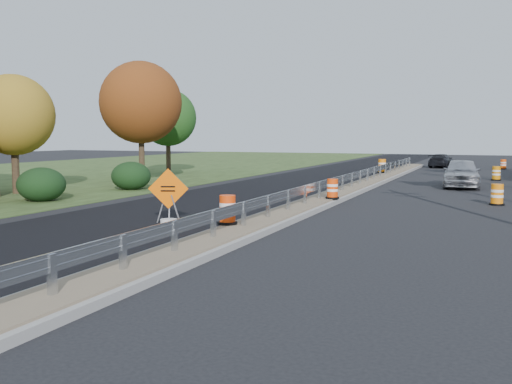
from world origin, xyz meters
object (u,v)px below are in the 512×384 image
at_px(barrel_shoulder_mid, 496,174).
at_px(car_silver, 462,173).
at_px(barrel_median_mid, 332,189).
at_px(barrel_median_far, 382,166).
at_px(caution_sign, 169,210).
at_px(barrel_shoulder_near, 497,195).
at_px(car_dark_far, 441,161).
at_px(barrel_median_near, 228,210).
at_px(barrel_shoulder_far, 503,165).

bearing_deg(barrel_shoulder_mid, car_silver, -107.04).
distance_m(barrel_median_mid, barrel_median_far, 17.68).
relative_size(caution_sign, barrel_shoulder_mid, 2.00).
bearing_deg(barrel_shoulder_near, car_dark_far, 99.17).
bearing_deg(car_dark_far, barrel_median_near, 91.49).
bearing_deg(barrel_median_mid, car_dark_far, 86.45).
xyz_separation_m(barrel_shoulder_far, car_dark_far, (-5.14, 0.81, 0.21)).
xyz_separation_m(barrel_median_near, barrel_shoulder_far, (8.13, 37.70, -0.25)).
relative_size(barrel_shoulder_mid, car_dark_far, 0.22).
height_order(barrel_median_far, car_dark_far, car_dark_far).
xyz_separation_m(caution_sign, barrel_median_far, (2.45, 25.03, 0.23)).
bearing_deg(car_silver, caution_sign, -117.81).
height_order(barrel_shoulder_near, car_silver, car_silver).
xyz_separation_m(barrel_median_far, barrel_shoulder_near, (7.55, -15.40, -0.27)).
height_order(barrel_median_near, car_silver, car_silver).
distance_m(barrel_median_mid, barrel_shoulder_far, 30.51).
height_order(caution_sign, barrel_median_far, caution_sign).
bearing_deg(car_dark_far, barrel_median_mid, 92.39).
height_order(barrel_median_near, barrel_shoulder_near, barrel_median_near).
distance_m(car_silver, car_dark_far, 20.29).
bearing_deg(barrel_median_near, caution_sign, 165.49).
bearing_deg(barrel_median_mid, barrel_shoulder_mid, 68.45).
bearing_deg(barrel_median_far, car_silver, -51.70).
relative_size(barrel_median_mid, barrel_shoulder_near, 0.95).
relative_size(barrel_median_far, car_silver, 0.20).
bearing_deg(barrel_median_mid, barrel_shoulder_far, 76.68).
bearing_deg(barrel_shoulder_mid, barrel_median_mid, -111.55).
height_order(barrel_shoulder_mid, car_dark_far, car_dark_far).
xyz_separation_m(barrel_shoulder_near, car_silver, (-1.82, 8.15, 0.39)).
xyz_separation_m(barrel_shoulder_mid, barrel_shoulder_far, (0.58, 13.36, -0.04)).
height_order(barrel_median_mid, barrel_shoulder_far, barrel_median_mid).
xyz_separation_m(barrel_median_mid, barrel_shoulder_mid, (6.45, 16.33, -0.19)).
distance_m(barrel_median_far, barrel_shoulder_far, 14.53).
bearing_deg(barrel_shoulder_near, barrel_shoulder_far, 88.79).
height_order(barrel_median_far, barrel_shoulder_mid, barrel_median_far).
bearing_deg(car_dark_far, barrel_median_far, 82.83).
height_order(barrel_shoulder_far, car_dark_far, car_dark_far).
distance_m(barrel_shoulder_mid, car_dark_far, 14.88).
bearing_deg(car_silver, barrel_median_near, -110.39).
xyz_separation_m(barrel_median_near, barrel_median_far, (0.00, 25.66, 0.04)).
xyz_separation_m(barrel_median_mid, barrel_median_far, (-1.10, 17.65, 0.06)).
relative_size(barrel_median_far, barrel_shoulder_mid, 1.06).
height_order(barrel_median_far, car_silver, car_silver).
distance_m(barrel_shoulder_near, barrel_shoulder_far, 27.44).
bearing_deg(barrel_shoulder_far, barrel_shoulder_near, -91.21).
xyz_separation_m(barrel_shoulder_mid, car_silver, (-1.82, -5.94, 0.37)).
xyz_separation_m(barrel_shoulder_near, car_dark_far, (-4.56, 28.24, 0.19)).
relative_size(barrel_median_mid, car_silver, 0.18).
bearing_deg(car_silver, barrel_shoulder_far, 79.81).
height_order(barrel_median_near, barrel_shoulder_mid, barrel_median_near).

